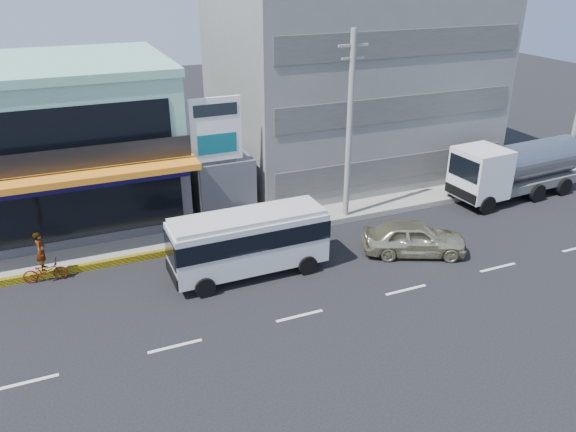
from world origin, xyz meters
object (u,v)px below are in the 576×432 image
Objects in this scene: satellite_dish at (217,151)px; utility_pole_near at (349,128)px; motorcycle_rider at (44,265)px; shop_building at (55,146)px; billboard at (216,137)px; tanker_truck at (513,168)px; concrete_building at (349,63)px; sedan at (414,238)px; minibus at (249,239)px.

utility_pole_near reaches higher than satellite_dish.
utility_pole_near is 15.84m from motorcycle_rider.
shop_building is 1.24× the size of utility_pole_near.
billboard is 6.75m from utility_pole_near.
shop_building is 8.54m from satellite_dish.
tanker_truck reaches higher than motorcycle_rider.
billboard reaches higher than satellite_dish.
billboard is (-10.50, -5.80, -2.07)m from concrete_building.
sedan is 16.90m from motorcycle_rider.
utility_pole_near is 2.05× the size of sedan.
billboard is at bearing -105.52° from satellite_dish.
tanker_truck is at bearing -16.92° from shop_building.
utility_pole_near is at bearing 38.48° from sedan.
tanker_truck is at bearing -5.01° from utility_pole_near.
satellite_dish is 2.31m from billboard.
concrete_building is 1.84× the size of tanker_truck.
concrete_building is 8.79m from utility_pole_near.
billboard is at bearing 87.58° from minibus.
utility_pole_near is at bearing -117.76° from concrete_building.
minibus is 9.00m from motorcycle_rider.
concrete_building reaches higher than tanker_truck.
concrete_building reaches higher than sedan.
minibus is at bearing -18.50° from motorcycle_rider.
satellite_dish reaches higher than minibus.
minibus is at bearing -53.91° from shop_building.
concrete_building is 12.17m from billboard.
minibus is (-6.72, -3.44, -3.41)m from utility_pole_near.
shop_building is 2.54× the size of sedan.
shop_building is 12.56m from minibus.
tanker_truck is at bearing -43.63° from sedan.
shop_building is at bearing 126.09° from minibus.
satellite_dish is at bearing 65.23° from sedan.
concrete_building is at bearing 3.35° from shop_building.
sedan is at bearing -40.28° from billboard.
shop_building reaches higher than satellite_dish.
sedan is (7.18, -8.31, -2.74)m from satellite_dish.
minibus is 8.06m from sedan.
shop_building is 18.28m from concrete_building.
motorcycle_rider is at bearing -164.60° from billboard.
concrete_building is 11.94m from tanker_truck.
motorcycle_rider is at bearing -155.49° from satellite_dish.
shop_building is 1.77× the size of minibus.
billboard is at bearing 15.40° from motorcycle_rider.
shop_building is at bearing 163.08° from tanker_truck.
tanker_truck is (17.28, 2.51, 0.07)m from minibus.
utility_pole_near is at bearing -30.96° from satellite_dish.
minibus is 1.43× the size of sedan.
tanker_truck is (17.06, -2.73, -3.12)m from billboard.
tanker_truck is (6.56, -8.53, -5.19)m from concrete_building.
concrete_building reaches higher than utility_pole_near.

